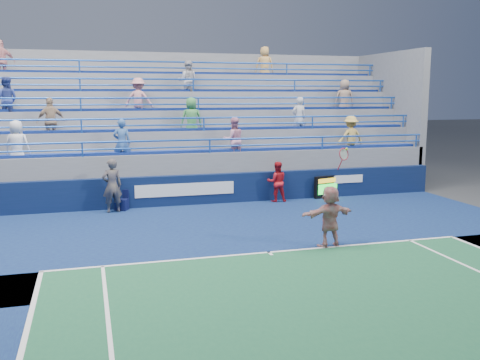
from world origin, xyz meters
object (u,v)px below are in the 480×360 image
object	(u,v)px
serve_speed_board	(328,187)
ball_girl	(277,182)
judge_chair	(122,204)
tennis_player	(330,216)
line_judge	(112,186)

from	to	relation	value
serve_speed_board	ball_girl	xyz separation A→B (m)	(-2.18, -0.19, 0.32)
judge_chair	tennis_player	xyz separation A→B (m)	(5.00, -6.09, 0.60)
serve_speed_board	tennis_player	size ratio (longest dim) A/B	0.47
serve_speed_board	ball_girl	size ratio (longest dim) A/B	0.82
serve_speed_board	line_judge	distance (m)	8.21
tennis_player	line_judge	xyz separation A→B (m)	(-5.31, 5.79, 0.10)
serve_speed_board	judge_chair	size ratio (longest dim) A/B	1.77
line_judge	ball_girl	distance (m)	6.01
line_judge	tennis_player	bearing A→B (deg)	120.18
tennis_player	line_judge	world-z (taller)	tennis_player
judge_chair	line_judge	bearing A→B (deg)	-136.71
serve_speed_board	judge_chair	xyz separation A→B (m)	(-7.87, -0.11, -0.21)
serve_speed_board	ball_girl	world-z (taller)	ball_girl
serve_speed_board	tennis_player	bearing A→B (deg)	-114.84
judge_chair	tennis_player	world-z (taller)	tennis_player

